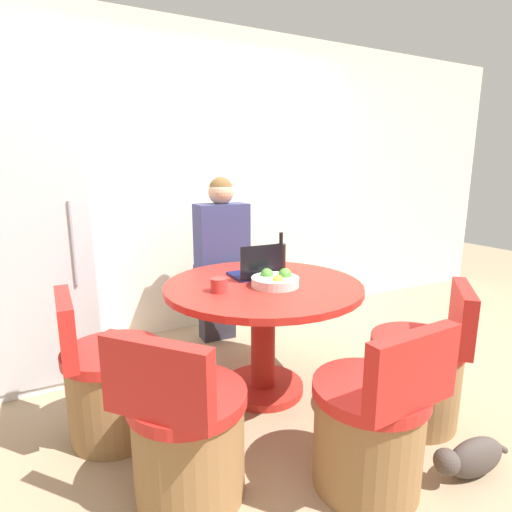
{
  "coord_description": "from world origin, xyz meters",
  "views": [
    {
      "loc": [
        -1.19,
        -1.88,
        1.41
      ],
      "look_at": [
        -0.1,
        0.32,
        0.88
      ],
      "focal_mm": 28.0,
      "sensor_mm": 36.0,
      "label": 1
    }
  ],
  "objects": [
    {
      "name": "ground_plane",
      "position": [
        0.0,
        0.0,
        0.0
      ],
      "size": [
        12.0,
        12.0,
        0.0
      ],
      "primitive_type": "plane",
      "color": "#9E8466"
    },
    {
      "name": "wall_back",
      "position": [
        0.0,
        1.51,
        1.3
      ],
      "size": [
        7.0,
        0.06,
        2.6
      ],
      "color": "silver",
      "rests_on": "ground_plane"
    },
    {
      "name": "refrigerator",
      "position": [
        -1.32,
        1.13,
        0.88
      ],
      "size": [
        0.64,
        0.68,
        1.75
      ],
      "color": "silver",
      "rests_on": "ground_plane"
    },
    {
      "name": "dining_table",
      "position": [
        -0.1,
        0.22,
        0.54
      ],
      "size": [
        1.21,
        1.21,
        0.73
      ],
      "color": "#B2261E",
      "rests_on": "ground_plane"
    },
    {
      "name": "chair_near_camera",
      "position": [
        -0.04,
        -0.7,
        0.28
      ],
      "size": [
        0.51,
        0.51,
        0.81
      ],
      "rotation": [
        0.0,
        0.0,
        -3.08
      ],
      "color": "olive",
      "rests_on": "ground_plane"
    },
    {
      "name": "chair_near_right_corner",
      "position": [
        0.55,
        -0.44,
        0.28
      ],
      "size": [
        0.58,
        0.58,
        0.81
      ],
      "rotation": [
        0.0,
        0.0,
        -2.37
      ],
      "color": "olive",
      "rests_on": "ground_plane"
    },
    {
      "name": "chair_left_side",
      "position": [
        -1.02,
        0.2,
        0.28
      ],
      "size": [
        0.51,
        0.51,
        0.81
      ],
      "rotation": [
        0.0,
        0.0,
        1.59
      ],
      "color": "olive",
      "rests_on": "ground_plane"
    },
    {
      "name": "chair_near_left_corner",
      "position": [
        -0.78,
        -0.4,
        0.28
      ],
      "size": [
        0.58,
        0.58,
        0.81
      ],
      "rotation": [
        0.0,
        0.0,
        2.3
      ],
      "color": "olive",
      "rests_on": "ground_plane"
    },
    {
      "name": "person_seated",
      "position": [
        -0.06,
        1.05,
        0.74
      ],
      "size": [
        0.4,
        0.37,
        1.36
      ],
      "rotation": [
        0.0,
        0.0,
        3.14
      ],
      "color": "#2D2D38",
      "rests_on": "ground_plane"
    },
    {
      "name": "laptop",
      "position": [
        -0.08,
        0.35,
        0.77
      ],
      "size": [
        0.28,
        0.24,
        0.23
      ],
      "rotation": [
        0.0,
        0.0,
        3.14
      ],
      "color": "#141947",
      "rests_on": "dining_table"
    },
    {
      "name": "fruit_bowl",
      "position": [
        -0.06,
        0.13,
        0.76
      ],
      "size": [
        0.29,
        0.29,
        0.1
      ],
      "color": "beige",
      "rests_on": "dining_table"
    },
    {
      "name": "coffee_cup",
      "position": [
        -0.41,
        0.17,
        0.77
      ],
      "size": [
        0.1,
        0.1,
        0.08
      ],
      "color": "#B2332D",
      "rests_on": "dining_table"
    },
    {
      "name": "bottle",
      "position": [
        0.12,
        0.38,
        0.84
      ],
      "size": [
        0.07,
        0.07,
        0.28
      ],
      "color": "black",
      "rests_on": "dining_table"
    },
    {
      "name": "cat",
      "position": [
        0.42,
        -0.88,
        0.1
      ],
      "size": [
        0.45,
        0.15,
        0.19
      ],
      "rotation": [
        0.0,
        0.0,
        3.07
      ],
      "color": "#473D38",
      "rests_on": "ground_plane"
    }
  ]
}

